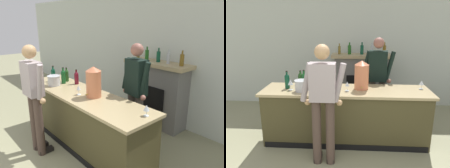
{
  "view_description": "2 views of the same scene",
  "coord_description": "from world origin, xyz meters",
  "views": [
    {
      "loc": [
        2.85,
        0.23,
        2.15
      ],
      "look_at": [
        0.07,
        2.67,
        1.06
      ],
      "focal_mm": 35.0,
      "sensor_mm": 36.0,
      "label": 1
    },
    {
      "loc": [
        0.01,
        -1.43,
        2.08
      ],
      "look_at": [
        -0.23,
        2.3,
        1.01
      ],
      "focal_mm": 35.0,
      "sensor_mm": 36.0,
      "label": 2
    }
  ],
  "objects": [
    {
      "name": "wine_bottle_rose_blush",
      "position": [
        -1.11,
        2.15,
        1.1
      ],
      "size": [
        0.08,
        0.08,
        0.31
      ],
      "color": "#0D4229",
      "rests_on": "bar_counter"
    },
    {
      "name": "wine_glass_front_left",
      "position": [
        -0.07,
        2.07,
        1.07
      ],
      "size": [
        0.07,
        0.07,
        0.16
      ],
      "color": "silver",
      "rests_on": "bar_counter"
    },
    {
      "name": "wall_back_panel",
      "position": [
        0.0,
        4.03,
        1.38
      ],
      "size": [
        12.0,
        0.07,
        2.75
      ],
      "color": "beige",
      "rests_on": "ground_plane"
    },
    {
      "name": "wine_bottle_riesling_slim",
      "position": [
        -0.92,
        2.34,
        1.09
      ],
      "size": [
        0.08,
        0.08,
        0.28
      ],
      "color": "#265120",
      "rests_on": "bar_counter"
    },
    {
      "name": "wine_bottle_cabernet_heavy",
      "position": [
        -0.62,
        2.38,
        1.09
      ],
      "size": [
        0.08,
        0.08,
        0.28
      ],
      "color": "maroon",
      "rests_on": "bar_counter"
    },
    {
      "name": "ice_bucket_steel",
      "position": [
        -0.82,
        2.01,
        1.05
      ],
      "size": [
        0.24,
        0.24,
        0.19
      ],
      "color": "silver",
      "rests_on": "bar_counter"
    },
    {
      "name": "person_customer",
      "position": [
        -0.39,
        1.45,
        1.0
      ],
      "size": [
        0.66,
        0.3,
        1.8
      ],
      "color": "#4A3930",
      "rests_on": "ground_plane"
    },
    {
      "name": "wine_glass_near_bucket",
      "position": [
        1.21,
        2.26,
        1.07
      ],
      "size": [
        0.08,
        0.08,
        0.15
      ],
      "color": "silver",
      "rests_on": "bar_counter"
    },
    {
      "name": "person_bartender",
      "position": [
        0.51,
        2.81,
        1.0
      ],
      "size": [
        0.65,
        0.34,
        1.8
      ],
      "color": "#433C37",
      "rests_on": "ground_plane"
    },
    {
      "name": "bar_counter",
      "position": [
        -0.09,
        2.14,
        0.48
      ],
      "size": [
        2.87,
        0.74,
        0.96
      ],
      "color": "#433D21",
      "rests_on": "ground_plane"
    },
    {
      "name": "fireplace_stone",
      "position": [
        0.23,
        3.77,
        0.68
      ],
      "size": [
        1.4,
        0.52,
        1.62
      ],
      "color": "slate",
      "rests_on": "ground_plane"
    },
    {
      "name": "wine_bottle_port_short",
      "position": [
        -0.83,
        2.21,
        1.1
      ],
      "size": [
        0.08,
        0.08,
        0.32
      ],
      "color": "#165221",
      "rests_on": "bar_counter"
    },
    {
      "name": "copper_dispenser",
      "position": [
        0.18,
        2.2,
        1.21
      ],
      "size": [
        0.25,
        0.29,
        0.5
      ],
      "color": "#CC734D",
      "rests_on": "bar_counter"
    },
    {
      "name": "wine_glass_by_dispenser",
      "position": [
        -1.02,
        2.05,
        1.09
      ],
      "size": [
        0.09,
        0.09,
        0.18
      ],
      "color": "silver",
      "rests_on": "bar_counter"
    }
  ]
}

